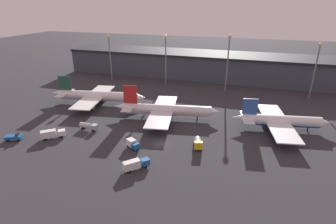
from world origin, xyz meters
TOP-DOWN VIEW (x-y plane):
  - ground at (0.00, 0.00)m, footprint 600.00×600.00m
  - terminal_building at (0.00, 89.58)m, footprint 180.34×27.61m
  - airplane_0 at (-40.74, 27.03)m, footprint 45.49×34.86m
  - airplane_1 at (-5.07, 20.79)m, footprint 43.54×35.70m
  - airplane_2 at (38.61, 23.77)m, footprint 35.85×35.11m
  - service_vehicle_0 at (-49.02, -13.03)m, footprint 6.00×4.41m
  - service_vehicle_1 at (-7.71, -5.60)m, footprint 5.18×4.23m
  - service_vehicle_2 at (-29.00, 1.72)m, footprint 7.11×2.23m
  - service_vehicle_3 at (12.48, 1.07)m, footprint 3.83×5.62m
  - service_vehicle_4 at (-37.36, -7.86)m, footprint 7.50×6.92m
  - service_vehicle_5 at (-1.97, -16.07)m, footprint 6.74×6.97m
  - lamp_post_0 at (-54.42, 65.28)m, footprint 1.80×1.80m
  - lamp_post_1 at (-19.63, 65.28)m, footprint 1.80×1.80m
  - lamp_post_2 at (14.22, 65.28)m, footprint 1.80×1.80m
  - lamp_post_3 at (55.31, 65.28)m, footprint 1.80×1.80m

SIDE VIEW (x-z plane):
  - ground at x=0.00m, z-range 0.00..0.00m
  - service_vehicle_0 at x=-49.02m, z-range -0.08..2.47m
  - service_vehicle_2 at x=-29.00m, z-range 0.26..2.87m
  - service_vehicle_1 at x=-7.71m, z-range 0.17..3.19m
  - service_vehicle_5 at x=-1.97m, z-range 0.21..3.27m
  - service_vehicle_4 at x=-37.36m, z-range 0.21..3.33m
  - service_vehicle_3 at x=12.48m, z-range 0.19..3.44m
  - airplane_2 at x=38.61m, z-range -2.39..9.30m
  - airplane_1 at x=-5.07m, z-range -3.11..10.27m
  - airplane_0 at x=-40.74m, z-range -2.67..10.08m
  - terminal_building at x=0.00m, z-range 0.04..15.29m
  - lamp_post_0 at x=-54.42m, z-range 3.49..30.28m
  - lamp_post_3 at x=55.31m, z-range 3.50..30.65m
  - lamp_post_1 at x=-19.63m, z-range 3.53..31.25m
  - lamp_post_2 at x=14.22m, z-range 3.60..32.94m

